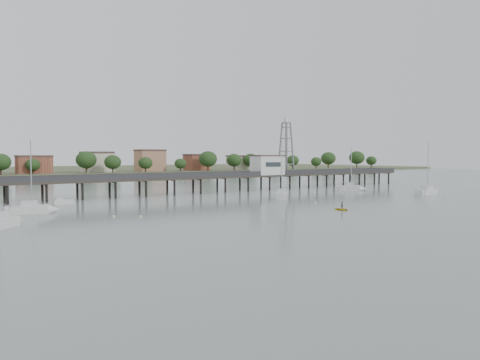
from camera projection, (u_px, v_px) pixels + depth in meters
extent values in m
plane|color=slate|center=(396.00, 225.00, 61.67)|extent=(500.00, 500.00, 0.00)
cube|color=#2D2823|center=(184.00, 178.00, 110.88)|extent=(150.00, 5.00, 0.50)
cube|color=#333335|center=(189.00, 175.00, 108.86)|extent=(150.00, 0.12, 1.10)
cube|color=#333335|center=(179.00, 175.00, 112.81)|extent=(150.00, 0.12, 1.10)
cylinder|color=black|center=(188.00, 187.00, 109.42)|extent=(0.50, 0.50, 4.40)
cylinder|color=black|center=(180.00, 186.00, 112.55)|extent=(0.50, 0.50, 4.40)
cylinder|color=black|center=(389.00, 178.00, 150.66)|extent=(0.50, 0.50, 4.40)
cylinder|color=black|center=(379.00, 178.00, 153.79)|extent=(0.50, 0.50, 4.40)
cube|color=silver|center=(267.00, 165.00, 124.86)|extent=(8.00, 5.00, 5.00)
cube|color=#4C3833|center=(267.00, 155.00, 124.72)|extent=(8.40, 5.40, 0.30)
cube|color=slate|center=(286.00, 123.00, 127.92)|extent=(1.80, 1.80, 0.30)
cube|color=silver|center=(286.00, 120.00, 127.88)|extent=(0.90, 0.90, 1.20)
cube|color=silver|center=(29.00, 211.00, 73.37)|extent=(5.78, 3.14, 1.65)
cone|color=silver|center=(53.00, 210.00, 74.73)|extent=(2.65, 2.53, 2.13)
cube|color=silver|center=(29.00, 203.00, 73.31)|extent=(2.71, 2.14, 0.75)
cylinder|color=#A5A8AA|center=(31.00, 173.00, 73.21)|extent=(0.18, 0.18, 10.26)
cylinder|color=#A5A8AA|center=(23.00, 200.00, 72.92)|extent=(3.16, 0.73, 0.12)
cube|color=silver|center=(427.00, 193.00, 108.64)|extent=(6.38, 3.14, 1.65)
cone|color=silver|center=(434.00, 192.00, 111.19)|extent=(2.83, 2.69, 2.38)
cube|color=silver|center=(427.00, 188.00, 108.58)|extent=(2.94, 2.24, 0.75)
cylinder|color=#A5A8AA|center=(428.00, 165.00, 108.58)|extent=(0.18, 0.18, 11.49)
cylinder|color=#A5A8AA|center=(425.00, 186.00, 107.87)|extent=(3.56, 0.57, 0.12)
cube|color=silver|center=(349.00, 189.00, 122.14)|extent=(5.13, 5.20, 1.65)
cone|color=silver|center=(362.00, 189.00, 121.49)|extent=(2.99, 3.00, 2.05)
cube|color=silver|center=(350.00, 184.00, 122.07)|extent=(2.80, 2.82, 0.75)
cylinder|color=#A5A8AA|center=(351.00, 167.00, 121.76)|extent=(0.18, 0.18, 9.86)
cylinder|color=#A5A8AA|center=(346.00, 182.00, 122.22)|extent=(2.22, 2.29, 0.12)
cube|color=silver|center=(282.00, 196.00, 98.90)|extent=(5.58, 5.73, 1.65)
cone|color=silver|center=(283.00, 195.00, 102.45)|extent=(3.27, 3.28, 2.24)
cube|color=silver|center=(282.00, 191.00, 98.84)|extent=(3.06, 3.09, 0.75)
cylinder|color=#A5A8AA|center=(282.00, 167.00, 98.97)|extent=(0.18, 0.18, 10.80)
cylinder|color=#A5A8AA|center=(281.00, 189.00, 97.87)|extent=(2.39, 2.53, 0.12)
cone|color=silver|center=(17.00, 221.00, 61.82)|extent=(3.26, 3.25, 2.22)
cube|color=silver|center=(63.00, 203.00, 87.51)|extent=(3.57, 1.54, 0.98)
cube|color=silver|center=(59.00, 200.00, 87.05)|extent=(1.20, 1.20, 0.59)
imported|color=gold|center=(342.00, 210.00, 78.24)|extent=(1.80, 0.60, 2.48)
imported|color=black|center=(342.00, 210.00, 78.24)|extent=(0.47, 1.20, 0.28)
ellipsoid|color=beige|center=(141.00, 217.00, 69.21)|extent=(0.56, 0.56, 0.39)
ellipsoid|color=beige|center=(315.00, 202.00, 90.42)|extent=(0.56, 0.56, 0.39)
ellipsoid|color=beige|center=(178.00, 205.00, 85.89)|extent=(0.56, 0.56, 0.39)
ellipsoid|color=beige|center=(314.00, 193.00, 113.88)|extent=(0.56, 0.56, 0.39)
ellipsoid|color=beige|center=(445.00, 196.00, 103.86)|extent=(0.56, 0.56, 0.39)
ellipsoid|color=beige|center=(114.00, 217.00, 69.27)|extent=(0.56, 0.56, 0.39)
cube|color=#475133|center=(31.00, 171.00, 263.39)|extent=(500.00, 170.00, 1.40)
cube|color=brown|center=(34.00, 163.00, 206.41)|extent=(13.00, 10.50, 9.00)
cube|color=brown|center=(97.00, 163.00, 222.23)|extent=(13.00, 10.50, 9.00)
cube|color=brown|center=(150.00, 162.00, 237.49)|extent=(13.00, 10.50, 9.00)
cube|color=brown|center=(197.00, 162.00, 252.74)|extent=(13.00, 10.50, 9.00)
cube|color=brown|center=(239.00, 162.00, 268.56)|extent=(13.00, 10.50, 9.00)
ellipsoid|color=#173415|center=(64.00, 163.00, 202.17)|extent=(8.00, 8.00, 6.80)
ellipsoid|color=#173415|center=(280.00, 161.00, 269.96)|extent=(8.00, 8.00, 6.80)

